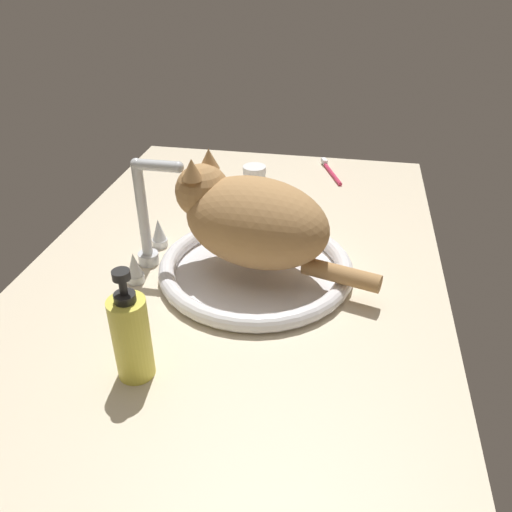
{
  "coord_description": "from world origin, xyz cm",
  "views": [
    {
      "loc": [
        -85.25,
        -19.34,
        57.88
      ],
      "look_at": [
        -5.35,
        -4.51,
        7.0
      ],
      "focal_mm": 36.15,
      "sensor_mm": 36.0,
      "label": 1
    }
  ],
  "objects_px": {
    "sink_basin": "(256,268)",
    "faucet": "(148,226)",
    "toothbrush": "(331,171)",
    "cat": "(247,218)",
    "pill_bottle": "(254,182)",
    "soap_pump_bottle": "(131,336)"
  },
  "relations": [
    {
      "from": "sink_basin",
      "to": "faucet",
      "type": "relative_size",
      "value": 1.69
    },
    {
      "from": "cat",
      "to": "soap_pump_bottle",
      "type": "relative_size",
      "value": 2.17
    },
    {
      "from": "faucet",
      "to": "cat",
      "type": "distance_m",
      "value": 0.19
    },
    {
      "from": "faucet",
      "to": "toothbrush",
      "type": "relative_size",
      "value": 1.41
    },
    {
      "from": "soap_pump_bottle",
      "to": "pill_bottle",
      "type": "bearing_deg",
      "value": -5.28
    },
    {
      "from": "cat",
      "to": "soap_pump_bottle",
      "type": "height_order",
      "value": "cat"
    },
    {
      "from": "pill_bottle",
      "to": "toothbrush",
      "type": "xyz_separation_m",
      "value": [
        0.18,
        -0.18,
        -0.03
      ]
    },
    {
      "from": "toothbrush",
      "to": "pill_bottle",
      "type": "bearing_deg",
      "value": 134.84
    },
    {
      "from": "sink_basin",
      "to": "cat",
      "type": "xyz_separation_m",
      "value": [
        0.0,
        0.02,
        0.1
      ]
    },
    {
      "from": "sink_basin",
      "to": "faucet",
      "type": "distance_m",
      "value": 0.22
    },
    {
      "from": "soap_pump_bottle",
      "to": "pill_bottle",
      "type": "xyz_separation_m",
      "value": [
        0.63,
        -0.06,
        -0.03
      ]
    },
    {
      "from": "cat",
      "to": "toothbrush",
      "type": "height_order",
      "value": "cat"
    },
    {
      "from": "cat",
      "to": "soap_pump_bottle",
      "type": "xyz_separation_m",
      "value": [
        -0.29,
        0.11,
        -0.04
      ]
    },
    {
      "from": "faucet",
      "to": "pill_bottle",
      "type": "relative_size",
      "value": 2.81
    },
    {
      "from": "faucet",
      "to": "soap_pump_bottle",
      "type": "bearing_deg",
      "value": -164.03
    },
    {
      "from": "sink_basin",
      "to": "toothbrush",
      "type": "relative_size",
      "value": 2.39
    },
    {
      "from": "sink_basin",
      "to": "toothbrush",
      "type": "distance_m",
      "value": 0.53
    },
    {
      "from": "faucet",
      "to": "pill_bottle",
      "type": "distance_m",
      "value": 0.37
    },
    {
      "from": "cat",
      "to": "toothbrush",
      "type": "bearing_deg",
      "value": -13.95
    },
    {
      "from": "toothbrush",
      "to": "faucet",
      "type": "bearing_deg",
      "value": 148.36
    },
    {
      "from": "sink_basin",
      "to": "soap_pump_bottle",
      "type": "height_order",
      "value": "soap_pump_bottle"
    },
    {
      "from": "toothbrush",
      "to": "cat",
      "type": "bearing_deg",
      "value": 166.05
    }
  ]
}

